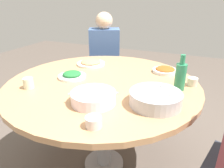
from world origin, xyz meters
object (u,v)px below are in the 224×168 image
Objects in this scene: dish_greens at (72,75)px; diner_right at (105,52)px; tea_cup_far at (192,82)px; green_bottle at (180,76)px; tea_cup_side at (94,122)px; stool_for_diner_right at (105,92)px; tea_cup_near at (28,83)px; dish_stirfry at (165,70)px; round_dining_table at (103,93)px; soup_bowl at (93,98)px; rice_bowl at (156,98)px; dish_shrimp at (91,63)px.

diner_right is at bearing 10.70° from dish_greens.
diner_right is at bearing 54.48° from tea_cup_far.
diner_right reaches higher than tea_cup_far.
tea_cup_side is (-0.60, 0.31, -0.07)m from green_bottle.
tea_cup_side is at bearing -156.25° from stool_for_diner_right.
tea_cup_near reaches higher than tea_cup_side.
green_bottle is (0.10, -0.77, 0.08)m from dish_greens.
dish_stirfry is 0.26× the size of diner_right.
round_dining_table is 1.81× the size of diner_right.
tea_cup_near is at bearing 126.85° from round_dining_table.
stool_for_diner_right is (1.21, 0.02, -0.60)m from tea_cup_near.
green_bottle reaches higher than soup_bowl.
stool_for_diner_right is at bearing 0.97° from tea_cup_near.
dish_greens is 0.95m from diner_right.
rice_bowl reaches higher than soup_bowl.
round_dining_table is 0.43m from dish_shrimp.
soup_bowl is 0.58m from green_bottle.
dish_shrimp is at bearing 95.73° from dish_stirfry.
green_bottle reaches higher than tea_cup_near.
rice_bowl is 1.39m from diner_right.
rice_bowl reaches higher than dish_greens.
green_bottle is (-0.23, -0.79, 0.08)m from dish_shrimp.
dish_greens reaches higher than stool_for_diner_right.
soup_bowl is 1.05× the size of dish_shrimp.
tea_cup_near is 0.65m from tea_cup_side.
stool_for_diner_right is at bearing 14.31° from dish_shrimp.
dish_shrimp is 3.48× the size of tea_cup_near.
diner_right reaches higher than dish_stirfry.
dish_shrimp is at bearing -12.12° from tea_cup_near.
rice_bowl is at bearing -142.41° from diner_right.
stool_for_diner_right is (1.43, 0.63, -0.59)m from tea_cup_side.
dish_greens is 1.12m from stool_for_diner_right.
rice_bowl is at bearing 155.54° from tea_cup_far.
dish_shrimp is at bearing 40.55° from round_dining_table.
stool_for_diner_right is at bearing 37.59° from rice_bowl.
tea_cup_near is (0.01, 0.49, 0.00)m from soup_bowl.
rice_bowl is at bearing -125.89° from dish_shrimp.
round_dining_table is 5.31× the size of soup_bowl.
tea_cup_side is at bearing 169.48° from dish_stirfry.
soup_bowl is at bearing -149.76° from dish_shrimp.
round_dining_table is at bearing 21.87° from tea_cup_side.
dish_stirfry is 2.81× the size of tea_cup_near.
tea_cup_far reaches higher than tea_cup_side.
dish_stirfry is (0.40, -0.62, -0.00)m from dish_greens.
green_bottle is at bearing -47.73° from soup_bowl.
rice_bowl is at bearing 160.50° from green_bottle.
rice_bowl is 1.42× the size of dish_greens.
dish_greens is 0.78m from green_bottle.
tea_cup_far is (-0.13, -0.87, 0.01)m from dish_shrimp.
soup_bowl is 1.10× the size of green_bottle.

